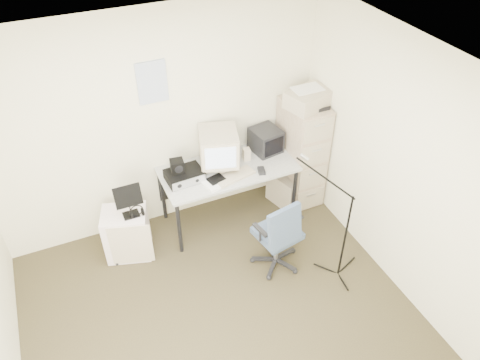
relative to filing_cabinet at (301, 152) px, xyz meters
name	(u,v)px	position (x,y,z in m)	size (l,w,h in m)	color
floor	(228,331)	(-1.58, -1.48, -0.66)	(3.60, 3.60, 0.01)	#332B1D
ceiling	(221,92)	(-1.58, -1.48, 1.85)	(3.60, 3.60, 0.01)	white
wall_back	(159,125)	(-1.58, 0.32, 0.60)	(3.60, 0.02, 2.50)	#EDE6C5
wall_right	(410,179)	(0.22, -1.48, 0.60)	(0.02, 3.60, 2.50)	#EDE6C5
wall_calendar	(152,82)	(-1.60, 0.31, 1.10)	(0.30, 0.02, 0.44)	white
filing_cabinet	(301,152)	(0.00, 0.00, 0.00)	(0.40, 0.60, 1.30)	#C4B09B
printer	(309,99)	(0.00, -0.05, 0.74)	(0.48, 0.33, 0.19)	#B5AE94
desk	(229,193)	(-0.95, -0.03, -0.29)	(1.50, 0.70, 0.73)	beige
crt_monitor	(219,150)	(-1.03, 0.04, 0.30)	(0.41, 0.43, 0.45)	#B5AE94
crt_tv	(266,140)	(-0.42, 0.12, 0.22)	(0.30, 0.32, 0.28)	black
desk_speaker	(246,154)	(-0.70, 0.04, 0.15)	(0.08, 0.08, 0.14)	beige
keyboard	(235,177)	(-0.95, -0.21, 0.09)	(0.46, 0.16, 0.03)	#B5AE94
mouse	(261,171)	(-0.65, -0.25, 0.10)	(0.07, 0.12, 0.04)	black
radio_receiver	(184,176)	(-1.46, -0.03, 0.14)	(0.39, 0.28, 0.11)	black
radio_speaker	(177,166)	(-1.52, 0.00, 0.26)	(0.14, 0.13, 0.14)	black
papers	(213,181)	(-1.20, -0.19, 0.09)	(0.22, 0.30, 0.02)	white
pc_tower	(284,190)	(-0.24, -0.07, -0.45)	(0.19, 0.43, 0.41)	#B5AE94
office_chair	(277,232)	(-0.78, -0.90, -0.19)	(0.53, 0.53, 0.92)	#445574
side_cart	(127,233)	(-2.17, -0.11, -0.36)	(0.46, 0.37, 0.57)	white
music_stand	(128,201)	(-2.10, -0.17, 0.12)	(0.27, 0.14, 0.40)	black
headphones	(137,212)	(-2.04, -0.21, -0.03)	(0.15, 0.15, 0.03)	black
mic_stand	(347,226)	(-0.24, -1.31, 0.04)	(0.02, 0.02, 1.39)	black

